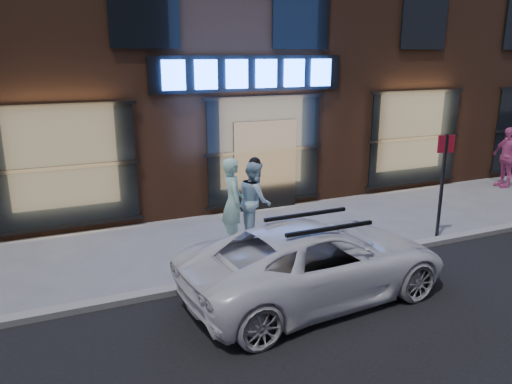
# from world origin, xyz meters

# --- Properties ---
(ground) EXTENTS (90.00, 90.00, 0.00)m
(ground) POSITION_xyz_m (0.00, 0.00, 0.00)
(ground) COLOR slate
(ground) RESTS_ON ground
(curb) EXTENTS (60.00, 0.25, 0.12)m
(curb) POSITION_xyz_m (0.00, 0.00, 0.06)
(curb) COLOR gray
(curb) RESTS_ON ground
(storefront_building) EXTENTS (30.20, 8.28, 10.30)m
(storefront_building) POSITION_xyz_m (-0.00, 7.99, 5.15)
(storefront_building) COLOR #54301E
(storefront_building) RESTS_ON ground
(man_bowtie) EXTENTS (0.57, 0.77, 1.96)m
(man_bowtie) POSITION_xyz_m (-1.75, 1.76, 0.98)
(man_bowtie) COLOR #BFFCE1
(man_bowtie) RESTS_ON ground
(man_cap) EXTENTS (0.84, 0.99, 1.81)m
(man_cap) POSITION_xyz_m (-1.14, 1.98, 0.90)
(man_cap) COLOR silver
(man_cap) RESTS_ON ground
(passerby) EXTENTS (0.61, 1.16, 1.89)m
(passerby) POSITION_xyz_m (7.92, 3.02, 0.95)
(passerby) COLOR pink
(passerby) RESTS_ON ground
(white_suv) EXTENTS (4.95, 2.62, 1.33)m
(white_suv) POSITION_xyz_m (-1.30, -1.06, 0.66)
(white_suv) COLOR white
(white_suv) RESTS_ON ground
(sign_post) EXTENTS (0.38, 0.12, 2.41)m
(sign_post) POSITION_xyz_m (2.65, 0.24, 1.46)
(sign_post) COLOR #262628
(sign_post) RESTS_ON ground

